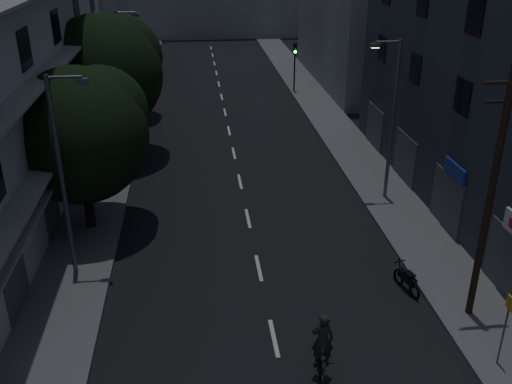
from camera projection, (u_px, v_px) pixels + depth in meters
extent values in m
plane|color=black|center=(233.00, 150.00, 36.22)|extent=(160.00, 160.00, 0.00)
cube|color=#565659|center=(113.00, 154.00, 35.43)|extent=(3.00, 90.00, 0.15)
cube|color=#565659|center=(348.00, 145.00, 36.95)|extent=(3.00, 90.00, 0.15)
cube|color=beige|center=(274.00, 338.00, 19.50)|extent=(0.15, 2.00, 0.01)
cube|color=beige|center=(259.00, 268.00, 23.57)|extent=(0.15, 2.00, 0.01)
cube|color=beige|center=(248.00, 218.00, 27.63)|extent=(0.15, 2.00, 0.01)
cube|color=beige|center=(240.00, 182.00, 31.70)|extent=(0.15, 2.00, 0.01)
cube|color=beige|center=(234.00, 153.00, 35.77)|extent=(0.15, 2.00, 0.01)
cube|color=beige|center=(229.00, 131.00, 39.83)|extent=(0.15, 2.00, 0.01)
cube|color=beige|center=(225.00, 112.00, 43.90)|extent=(0.15, 2.00, 0.01)
cube|color=beige|center=(222.00, 97.00, 47.97)|extent=(0.15, 2.00, 0.01)
cube|color=beige|center=(219.00, 84.00, 52.03)|extent=(0.15, 2.00, 0.01)
cube|color=beige|center=(216.00, 73.00, 56.10)|extent=(0.15, 2.00, 0.01)
cube|color=beige|center=(214.00, 63.00, 60.17)|extent=(0.15, 2.00, 0.01)
cube|color=beige|center=(213.00, 55.00, 64.23)|extent=(0.15, 2.00, 0.01)
cube|color=beige|center=(211.00, 48.00, 68.30)|extent=(0.15, 2.00, 0.01)
cube|color=black|center=(12.00, 265.00, 20.02)|extent=(0.06, 1.60, 1.60)
cube|color=black|center=(49.00, 194.00, 25.44)|extent=(0.06, 1.60, 1.60)
cube|color=black|center=(73.00, 148.00, 30.86)|extent=(0.06, 1.60, 1.60)
cube|color=black|center=(90.00, 116.00, 36.28)|extent=(0.06, 1.60, 1.60)
cube|color=black|center=(102.00, 92.00, 41.71)|extent=(0.06, 1.60, 1.60)
cube|color=black|center=(38.00, 125.00, 24.11)|extent=(0.06, 1.60, 1.60)
cube|color=black|center=(65.00, 90.00, 29.53)|extent=(0.06, 1.60, 1.60)
cube|color=black|center=(84.00, 65.00, 34.95)|extent=(0.06, 1.60, 1.60)
cube|color=black|center=(97.00, 47.00, 40.38)|extent=(0.06, 1.60, 1.60)
cube|color=black|center=(25.00, 49.00, 22.78)|extent=(0.06, 1.60, 1.60)
cube|color=black|center=(56.00, 26.00, 28.20)|extent=(0.06, 1.60, 1.60)
cube|color=black|center=(77.00, 11.00, 33.62)|extent=(0.06, 1.60, 1.60)
cube|color=black|center=(92.00, 0.00, 39.04)|extent=(0.06, 1.60, 1.60)
cube|color=gray|center=(67.00, 130.00, 27.37)|extent=(1.00, 32.40, 0.12)
cube|color=gray|center=(57.00, 63.00, 26.04)|extent=(1.00, 32.40, 0.12)
cube|color=gray|center=(67.00, 147.00, 27.73)|extent=(0.80, 32.40, 0.12)
cube|color=#424247|center=(15.00, 279.00, 20.27)|extent=(0.06, 2.40, 2.40)
cube|color=#424247|center=(51.00, 206.00, 25.69)|extent=(0.06, 2.40, 2.40)
cube|color=#424247|center=(75.00, 158.00, 31.11)|extent=(0.06, 2.40, 2.40)
cube|color=#424247|center=(91.00, 125.00, 36.54)|extent=(0.06, 2.40, 2.40)
cube|color=#424247|center=(103.00, 100.00, 41.96)|extent=(0.06, 2.40, 2.40)
cube|color=black|center=(463.00, 97.00, 24.12)|extent=(0.06, 1.40, 1.50)
cube|color=black|center=(415.00, 69.00, 29.09)|extent=(0.06, 1.40, 1.50)
cube|color=black|center=(382.00, 49.00, 34.06)|extent=(0.06, 1.40, 1.50)
cube|color=black|center=(475.00, 16.00, 22.74)|extent=(0.06, 1.40, 1.50)
cube|color=black|center=(423.00, 1.00, 27.71)|extent=(0.06, 1.40, 1.50)
cube|color=#424247|center=(507.00, 264.00, 21.18)|extent=(0.06, 3.00, 2.60)
cube|color=#424247|center=(446.00, 201.00, 26.15)|extent=(0.06, 3.00, 2.60)
cube|color=#424247|center=(405.00, 158.00, 31.12)|extent=(0.06, 3.00, 2.60)
cube|color=#424247|center=(375.00, 127.00, 36.09)|extent=(0.06, 3.00, 2.60)
cube|color=navy|center=(455.00, 171.00, 24.99)|extent=(0.12, 2.00, 0.70)
cube|color=slate|center=(353.00, 9.00, 50.10)|extent=(6.00, 20.00, 13.00)
cylinder|color=black|center=(86.00, 186.00, 25.83)|extent=(0.44, 0.44, 4.03)
sphere|color=black|center=(79.00, 135.00, 24.82)|extent=(6.04, 6.04, 6.04)
sphere|color=black|center=(101.00, 113.00, 25.28)|extent=(4.23, 4.23, 4.23)
sphere|color=black|center=(57.00, 131.00, 24.01)|extent=(3.93, 3.93, 3.93)
cylinder|color=black|center=(108.00, 120.00, 33.99)|extent=(0.44, 0.44, 4.56)
sphere|color=black|center=(103.00, 75.00, 32.85)|extent=(6.86, 6.86, 6.86)
sphere|color=black|center=(121.00, 56.00, 33.37)|extent=(4.81, 4.81, 4.81)
sphere|color=black|center=(85.00, 69.00, 31.93)|extent=(4.46, 4.46, 4.46)
cylinder|color=black|center=(119.00, 92.00, 41.49)|extent=(0.44, 0.44, 3.80)
sphere|color=black|center=(116.00, 60.00, 40.54)|extent=(5.68, 5.68, 5.68)
sphere|color=black|center=(128.00, 48.00, 40.98)|extent=(3.98, 3.98, 3.98)
sphere|color=black|center=(104.00, 56.00, 39.78)|extent=(3.69, 3.69, 3.69)
cylinder|color=black|center=(294.00, 73.00, 48.48)|extent=(0.12, 0.12, 3.20)
cube|color=black|center=(295.00, 48.00, 47.63)|extent=(0.28, 0.22, 0.90)
sphere|color=black|center=(296.00, 44.00, 47.35)|extent=(0.22, 0.22, 0.22)
sphere|color=#3F330C|center=(295.00, 48.00, 47.48)|extent=(0.22, 0.22, 0.22)
sphere|color=#0CFF26|center=(295.00, 52.00, 47.60)|extent=(0.22, 0.22, 0.22)
cylinder|color=black|center=(143.00, 71.00, 48.94)|extent=(0.12, 0.12, 3.20)
cube|color=black|center=(141.00, 47.00, 48.08)|extent=(0.28, 0.22, 0.90)
sphere|color=#FF0C05|center=(140.00, 43.00, 47.81)|extent=(0.22, 0.22, 0.22)
sphere|color=#3F330C|center=(141.00, 47.00, 47.94)|extent=(0.22, 0.22, 0.22)
sphere|color=black|center=(141.00, 51.00, 48.06)|extent=(0.22, 0.22, 0.22)
cylinder|color=#515258|center=(62.00, 180.00, 21.43)|extent=(0.18, 0.18, 8.00)
cylinder|color=#515258|center=(64.00, 77.00, 19.87)|extent=(1.20, 0.10, 0.10)
cube|color=#515258|center=(82.00, 81.00, 19.99)|extent=(0.45, 0.25, 0.18)
cube|color=#4C4C4C|center=(82.00, 84.00, 20.03)|extent=(0.35, 0.18, 0.04)
cylinder|color=slate|center=(392.00, 122.00, 27.94)|extent=(0.18, 0.18, 8.00)
cylinder|color=slate|center=(388.00, 42.00, 26.26)|extent=(1.20, 0.10, 0.10)
cube|color=slate|center=(375.00, 45.00, 26.26)|extent=(0.45, 0.25, 0.18)
cube|color=#FFD88C|center=(375.00, 47.00, 26.30)|extent=(0.35, 0.18, 0.04)
cylinder|color=slate|center=(122.00, 74.00, 37.37)|extent=(0.18, 0.18, 8.00)
cylinder|color=slate|center=(125.00, 12.00, 35.81)|extent=(1.20, 0.10, 0.10)
cube|color=slate|center=(135.00, 15.00, 35.94)|extent=(0.45, 0.25, 0.18)
cube|color=#4C4C4C|center=(136.00, 16.00, 35.98)|extent=(0.35, 0.18, 0.04)
cylinder|color=black|center=(490.00, 200.00, 18.70)|extent=(0.24, 0.24, 9.00)
cube|color=black|center=(512.00, 82.00, 17.08)|extent=(1.80, 0.10, 0.10)
cube|color=black|center=(508.00, 102.00, 17.33)|extent=(1.50, 0.10, 0.10)
cylinder|color=#595B60|center=(504.00, 331.00, 17.63)|extent=(0.06, 0.06, 2.50)
cube|color=yellow|center=(510.00, 303.00, 17.20)|extent=(0.05, 0.35, 0.45)
torus|color=black|center=(414.00, 292.00, 21.54)|extent=(0.25, 0.65, 0.64)
torus|color=black|center=(398.00, 277.00, 22.47)|extent=(0.25, 0.65, 0.64)
cube|color=black|center=(407.00, 278.00, 21.88)|extent=(0.45, 1.02, 0.32)
cube|color=black|center=(410.00, 274.00, 21.67)|extent=(0.36, 0.46, 0.09)
cylinder|color=black|center=(400.00, 268.00, 22.26)|extent=(0.15, 0.40, 0.76)
cube|color=black|center=(400.00, 261.00, 22.23)|extent=(0.49, 0.15, 0.04)
imported|color=black|center=(321.00, 364.00, 17.62)|extent=(0.89, 1.93, 0.98)
imported|color=black|center=(323.00, 340.00, 17.23)|extent=(0.74, 0.54, 1.88)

